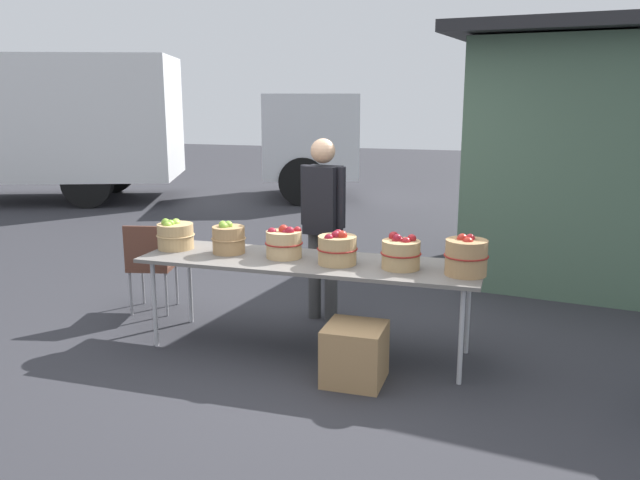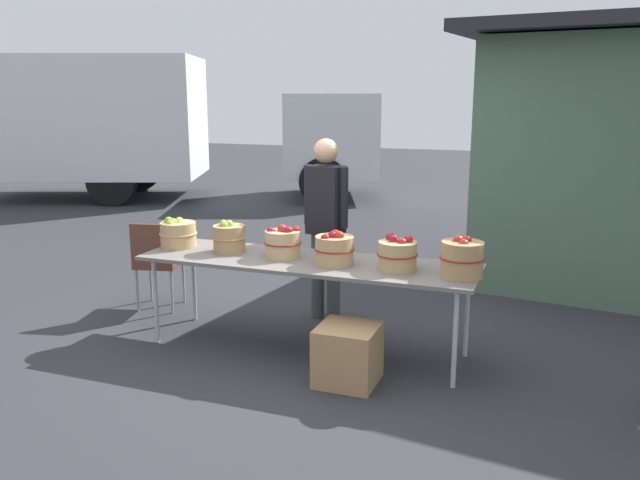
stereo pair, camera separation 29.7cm
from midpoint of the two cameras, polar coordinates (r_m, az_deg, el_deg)
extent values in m
plane|color=#2D2D33|center=(5.37, 0.47, -9.57)|extent=(40.00, 40.00, 0.00)
cube|color=slate|center=(5.13, 0.49, -1.95)|extent=(2.70, 0.76, 0.03)
cylinder|color=#B2B2B7|center=(5.52, -12.77, -5.29)|extent=(0.04, 0.04, 0.72)
cylinder|color=#B2B2B7|center=(4.70, 13.59, -8.51)|extent=(0.04, 0.04, 0.72)
cylinder|color=#B2B2B7|center=(6.00, -9.66, -3.68)|extent=(0.04, 0.04, 0.72)
cylinder|color=#B2B2B7|center=(5.27, 14.40, -6.25)|extent=(0.04, 0.04, 0.72)
cylinder|color=tan|center=(5.66, -10.89, 0.47)|extent=(0.30, 0.30, 0.21)
torus|color=tan|center=(5.66, -10.90, 0.58)|extent=(0.32, 0.32, 0.01)
sphere|color=#8CB738|center=(5.59, -11.58, 1.37)|extent=(0.07, 0.07, 0.07)
sphere|color=#7AA833|center=(5.63, -11.34, 1.53)|extent=(0.07, 0.07, 0.07)
sphere|color=#9EC647|center=(5.66, -10.85, 1.56)|extent=(0.07, 0.07, 0.07)
sphere|color=#7AA833|center=(5.66, -11.72, 1.64)|extent=(0.07, 0.07, 0.07)
sphere|color=#8CB738|center=(5.73, -10.84, 1.61)|extent=(0.08, 0.08, 0.08)
cylinder|color=#A87F51|center=(5.42, -6.44, 0.11)|extent=(0.27, 0.27, 0.22)
torus|color=#A87F51|center=(5.41, -6.44, 0.23)|extent=(0.29, 0.29, 0.01)
sphere|color=#8CB738|center=(5.42, -6.93, 1.44)|extent=(0.07, 0.07, 0.07)
sphere|color=#7AA833|center=(5.39, -6.46, 1.38)|extent=(0.07, 0.07, 0.07)
sphere|color=#9EC647|center=(5.40, -6.52, 1.33)|extent=(0.06, 0.06, 0.06)
sphere|color=#7AA833|center=(5.37, -6.87, 1.24)|extent=(0.07, 0.07, 0.07)
sphere|color=#9EC647|center=(5.38, -6.65, 1.28)|extent=(0.07, 0.07, 0.07)
cylinder|color=tan|center=(5.21, -1.67, -0.35)|extent=(0.29, 0.29, 0.22)
torus|color=maroon|center=(5.21, -1.67, -0.23)|extent=(0.31, 0.31, 0.01)
sphere|color=maroon|center=(5.18, -1.68, 0.91)|extent=(0.08, 0.08, 0.08)
sphere|color=maroon|center=(5.20, -0.47, 0.86)|extent=(0.07, 0.07, 0.07)
sphere|color=maroon|center=(5.14, -1.17, 0.80)|extent=(0.07, 0.07, 0.07)
sphere|color=#B22319|center=(5.18, -1.71, 0.95)|extent=(0.08, 0.08, 0.08)
sphere|color=maroon|center=(5.16, -1.56, 0.65)|extent=(0.07, 0.07, 0.07)
sphere|color=maroon|center=(5.20, -2.70, 0.73)|extent=(0.08, 0.08, 0.08)
cylinder|color=tan|center=(4.99, 2.98, -0.92)|extent=(0.30, 0.30, 0.22)
torus|color=maroon|center=(4.99, 2.98, -0.79)|extent=(0.32, 0.32, 0.01)
sphere|color=maroon|center=(4.94, 2.83, 0.38)|extent=(0.07, 0.07, 0.07)
sphere|color=maroon|center=(4.96, 3.07, 0.50)|extent=(0.07, 0.07, 0.07)
sphere|color=maroon|center=(4.91, 2.20, 0.11)|extent=(0.07, 0.07, 0.07)
sphere|color=maroon|center=(4.97, 3.06, 0.20)|extent=(0.07, 0.07, 0.07)
sphere|color=#B22319|center=(4.97, 2.95, 0.38)|extent=(0.08, 0.08, 0.08)
sphere|color=#B22319|center=(4.93, 3.40, 0.35)|extent=(0.08, 0.08, 0.08)
sphere|color=maroon|center=(4.97, 2.94, 0.38)|extent=(0.07, 0.07, 0.07)
cylinder|color=tan|center=(4.88, 8.55, -1.38)|extent=(0.29, 0.29, 0.21)
torus|color=maroon|center=(4.88, 8.55, -1.26)|extent=(0.31, 0.31, 0.01)
sphere|color=maroon|center=(4.89, 8.46, -0.17)|extent=(0.07, 0.07, 0.07)
sphere|color=maroon|center=(4.86, 8.23, 0.07)|extent=(0.06, 0.06, 0.06)
sphere|color=maroon|center=(4.87, 9.52, 0.01)|extent=(0.07, 0.07, 0.07)
sphere|color=maroon|center=(4.83, 8.99, -0.28)|extent=(0.07, 0.07, 0.07)
sphere|color=maroon|center=(4.94, 7.95, 0.23)|extent=(0.08, 0.08, 0.08)
sphere|color=maroon|center=(4.86, 8.46, -0.19)|extent=(0.07, 0.07, 0.07)
sphere|color=maroon|center=(4.87, 8.17, -0.18)|extent=(0.07, 0.07, 0.07)
cylinder|color=#A87F51|center=(4.77, 14.14, -1.68)|extent=(0.30, 0.30, 0.26)
torus|color=maroon|center=(4.77, 14.15, -1.53)|extent=(0.32, 0.32, 0.01)
sphere|color=#B22319|center=(4.71, 14.29, -0.39)|extent=(0.08, 0.08, 0.08)
sphere|color=maroon|center=(4.77, 14.50, -0.05)|extent=(0.07, 0.07, 0.07)
sphere|color=#B22319|center=(4.81, 14.53, -0.10)|extent=(0.07, 0.07, 0.07)
sphere|color=#B22319|center=(4.76, 13.83, -0.06)|extent=(0.08, 0.08, 0.08)
cylinder|color=#3F3F3F|center=(5.90, 2.65, -3.35)|extent=(0.12, 0.12, 0.81)
cylinder|color=#3F3F3F|center=(5.97, 1.22, -3.13)|extent=(0.12, 0.12, 0.81)
cube|color=black|center=(5.78, 1.98, 3.53)|extent=(0.34, 0.27, 0.61)
sphere|color=tan|center=(5.73, 2.02, 7.83)|extent=(0.22, 0.22, 0.22)
cylinder|color=black|center=(5.70, 3.56, 3.72)|extent=(0.08, 0.08, 0.54)
cylinder|color=black|center=(5.86, 0.46, 3.99)|extent=(0.08, 0.08, 0.54)
cube|color=white|center=(13.68, -18.84, 10.19)|extent=(4.71, 3.56, 2.30)
cube|color=silver|center=(13.04, 1.56, 9.23)|extent=(2.43, 2.61, 1.60)
cube|color=black|center=(13.09, 5.36, 10.59)|extent=(0.67, 1.66, 0.80)
cylinder|color=black|center=(14.05, 0.74, 6.20)|extent=(0.94, 0.58, 0.90)
cylinder|color=black|center=(12.17, 0.95, 5.20)|extent=(0.94, 0.58, 0.90)
cylinder|color=black|center=(14.50, -15.10, 5.97)|extent=(0.94, 0.58, 0.90)
cylinder|color=black|center=(12.69, -17.20, 4.94)|extent=(0.94, 0.58, 0.90)
cube|color=#47604C|center=(7.81, 27.24, 5.90)|extent=(3.30, 2.78, 2.60)
cube|color=brown|center=(6.41, -12.64, -2.02)|extent=(0.48, 0.48, 0.04)
cube|color=brown|center=(6.19, -13.29, -0.46)|extent=(0.40, 0.12, 0.40)
cylinder|color=gray|center=(6.57, -10.65, -3.64)|extent=(0.02, 0.02, 0.42)
cylinder|color=gray|center=(6.68, -13.43, -3.50)|extent=(0.02, 0.02, 0.42)
cylinder|color=gray|center=(6.26, -11.59, -4.50)|extent=(0.02, 0.02, 0.42)
cylinder|color=gray|center=(6.38, -14.49, -4.34)|extent=(0.02, 0.02, 0.42)
cube|color=#A87F51|center=(4.72, 4.29, -10.02)|extent=(0.42, 0.42, 0.42)
camera|label=1|loc=(0.15, -88.42, 0.35)|focal=36.39mm
camera|label=2|loc=(0.15, 91.58, -0.35)|focal=36.39mm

